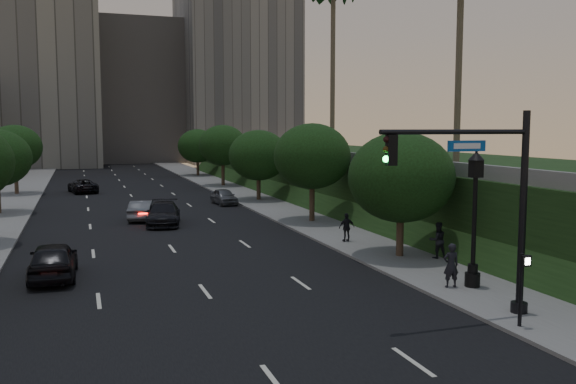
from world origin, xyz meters
name	(u,v)px	position (x,y,z in m)	size (l,w,h in m)	color
ground	(236,332)	(0.00, 0.00, 0.00)	(160.00, 160.00, 0.00)	black
road_surface	(142,210)	(0.00, 30.00, 0.01)	(16.00, 140.00, 0.02)	black
sidewalk_right	(268,204)	(10.25, 30.00, 0.07)	(4.50, 140.00, 0.15)	slate
embankment	(405,179)	(22.00, 28.00, 2.00)	(18.00, 90.00, 4.00)	black
parapet_wall	(313,153)	(13.50, 28.00, 4.35)	(0.35, 90.00, 0.70)	slate
office_block_left	(15,69)	(-14.00, 92.00, 16.00)	(26.00, 20.00, 32.00)	gray
office_block_mid	(136,93)	(6.00, 102.00, 13.00)	(22.00, 18.00, 26.00)	#9B948E
office_block_right	(235,66)	(24.00, 96.00, 18.00)	(20.00, 22.00, 36.00)	gray
tree_right_a	(401,177)	(10.30, 8.00, 4.02)	(5.20, 5.20, 6.24)	#38281C
tree_right_b	(312,156)	(10.30, 20.00, 4.52)	(5.20, 5.20, 6.74)	#38281C
tree_right_c	(258,155)	(10.30, 33.00, 4.02)	(5.20, 5.20, 6.24)	#38281C
tree_right_d	(223,145)	(10.30, 47.00, 4.52)	(5.20, 5.20, 6.74)	#38281C
tree_right_e	(197,146)	(10.30, 62.00, 4.02)	(5.20, 5.20, 6.24)	#38281C
tree_left_d	(15,147)	(-10.30, 45.00, 4.58)	(5.00, 5.00, 6.71)	#38281C
traffic_signal_mast	(496,212)	(8.46, -1.56, 3.67)	(5.68, 0.56, 7.00)	black
street_lamp	(474,225)	(10.12, 1.85, 2.63)	(0.64, 0.64, 5.62)	black
pedestrian_signal	(522,283)	(8.58, -2.82, 1.57)	(0.30, 0.33, 2.50)	black
sedan_near_left	(53,260)	(-5.71, 9.19, 0.81)	(1.91, 4.74, 1.61)	black
sedan_mid_left	(142,210)	(-0.49, 24.93, 0.70)	(1.48, 4.24, 1.40)	#4E5155
sedan_far_left	(83,186)	(-4.31, 45.23, 0.68)	(2.25, 4.89, 1.36)	black
sedan_near_right	(164,214)	(0.65, 22.35, 0.75)	(2.11, 5.19, 1.51)	black
sedan_far_right	(224,197)	(6.88, 31.65, 0.66)	(1.57, 3.90, 1.33)	#53555A
pedestrian_a	(451,265)	(9.23, 2.04, 1.03)	(0.64, 0.42, 1.76)	black
pedestrian_b	(438,240)	(11.74, 6.89, 1.03)	(0.85, 0.66, 1.75)	black
pedestrian_c	(347,227)	(9.38, 12.28, 0.94)	(0.93, 0.39, 1.58)	black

